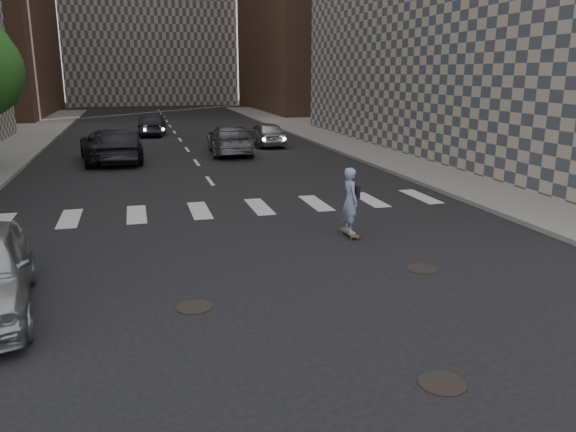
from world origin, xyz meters
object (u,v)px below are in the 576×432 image
skateboarder (350,201)px  traffic_car_e (153,125)px  traffic_car_a (122,147)px  traffic_car_d (265,134)px  traffic_car_b (230,139)px  traffic_car_c (110,145)px

skateboarder → traffic_car_e: bearing=98.4°
traffic_car_a → traffic_car_e: traffic_car_a is taller
traffic_car_d → traffic_car_e: traffic_car_d is taller
traffic_car_a → traffic_car_e: size_ratio=1.11×
traffic_car_a → traffic_car_b: same height
skateboarder → traffic_car_a: size_ratio=0.39×
traffic_car_c → traffic_car_a: bearing=125.7°
traffic_car_d → traffic_car_c: bearing=19.1°
traffic_car_a → traffic_car_b: 5.96m
traffic_car_b → traffic_car_e: traffic_car_b is taller
traffic_car_e → skateboarder: bearing=106.9°
skateboarder → traffic_car_e: (-4.30, 27.01, -0.28)m
traffic_car_c → traffic_car_e: (2.52, 11.36, -0.09)m
traffic_car_d → traffic_car_e: bearing=-53.6°
traffic_car_e → traffic_car_c: bearing=85.3°
traffic_car_a → traffic_car_c: (-0.59, 0.64, 0.00)m
skateboarder → traffic_car_c: (-6.82, 15.65, -0.20)m
skateboarder → traffic_car_b: (-0.52, 16.70, -0.20)m
traffic_car_c → traffic_car_d: (8.95, 3.85, -0.07)m
traffic_car_b → traffic_car_e: 10.98m
traffic_car_d → traffic_car_b: bearing=42.5°
skateboarder → traffic_car_e: size_ratio=0.44×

